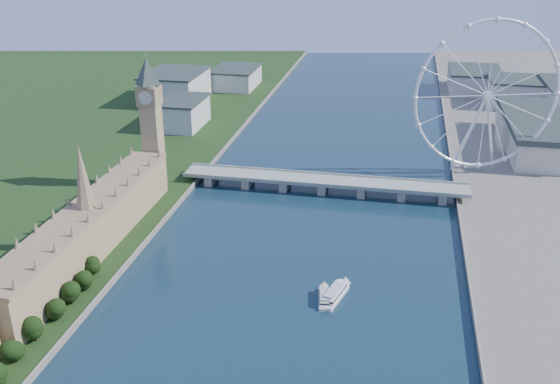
# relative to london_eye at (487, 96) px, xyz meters

# --- Properties ---
(tree_row) EXTENTS (9.27, 185.27, 21.25)m
(tree_row) POSITION_rel_london_eye_xyz_m (-232.98, -297.08, -58.53)
(tree_row) COLOR black
(tree_row) RESTS_ON ground
(parliament_range) EXTENTS (24.00, 200.00, 70.00)m
(parliament_range) POSITION_rel_london_eye_xyz_m (-247.98, -185.08, -49.04)
(parliament_range) COLOR tan
(parliament_range) RESTS_ON ground
(big_ben) EXTENTS (20.02, 20.02, 110.00)m
(big_ben) POSITION_rel_london_eye_xyz_m (-247.98, -77.08, -0.95)
(big_ben) COLOR tan
(big_ben) RESTS_ON ground
(westminster_bridge) EXTENTS (220.00, 22.00, 9.50)m
(westminster_bridge) POSITION_rel_london_eye_xyz_m (-119.98, -55.08, -60.89)
(westminster_bridge) COLOR gray
(westminster_bridge) RESTS_ON ground
(london_eye) EXTENTS (113.60, 39.12, 124.30)m
(london_eye) POSITION_rel_london_eye_xyz_m (0.00, 0.00, 0.00)
(london_eye) COLOR silver
(london_eye) RESTS_ON ground
(county_hall) EXTENTS (54.00, 144.00, 35.00)m
(county_hall) POSITION_rel_london_eye_xyz_m (55.02, 74.92, -67.52)
(county_hall) COLOR beige
(county_hall) RESTS_ON ground
(city_skyline) EXTENTS (505.00, 280.00, 32.00)m
(city_skyline) POSITION_rel_london_eye_xyz_m (-80.75, 205.00, -50.56)
(city_skyline) COLOR beige
(city_skyline) RESTS_ON ground
(tour_boat_near) EXTENTS (10.09, 25.79, 5.50)m
(tour_boat_near) POSITION_rel_london_eye_xyz_m (-98.81, -207.18, -67.52)
(tour_boat_near) COLOR beige
(tour_boat_near) RESTS_ON ground
(tour_boat_far) EXTENTS (15.58, 31.37, 6.72)m
(tour_boat_far) POSITION_rel_london_eye_xyz_m (-93.56, -203.95, -67.52)
(tour_boat_far) COLOR white
(tour_boat_far) RESTS_ON ground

